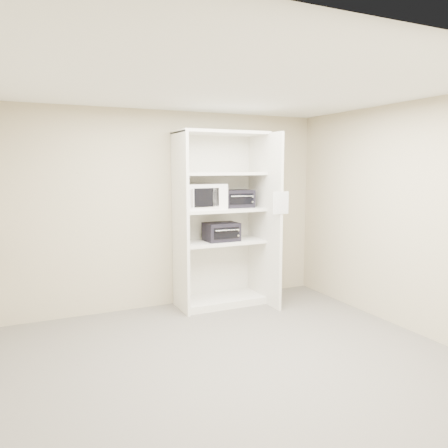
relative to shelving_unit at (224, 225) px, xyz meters
name	(u,v)px	position (x,y,z in m)	size (l,w,h in m)	color
floor	(234,359)	(-0.67, -1.70, -1.13)	(4.50, 4.00, 0.01)	#605B52
ceiling	(235,85)	(-0.67, -1.70, 1.57)	(4.50, 4.00, 0.01)	white
wall_back	(171,210)	(-0.67, 0.30, 0.22)	(4.50, 0.02, 2.70)	tan
wall_front	(391,272)	(-0.67, -3.70, 0.22)	(4.50, 0.02, 2.70)	tan
wall_right	(404,217)	(1.58, -1.70, 0.22)	(0.02, 4.00, 2.70)	tan
shelving_unit	(224,225)	(0.00, 0.00, 0.00)	(1.24, 0.92, 2.42)	white
microwave	(202,196)	(-0.32, 0.02, 0.41)	(0.57, 0.43, 0.34)	white
toaster_oven_upper	(237,199)	(0.22, 0.04, 0.36)	(0.43, 0.32, 0.25)	black
toaster_oven_lower	(221,232)	(-0.06, -0.03, -0.08)	(0.45, 0.34, 0.25)	black
paper_sign	(281,203)	(0.53, -0.63, 0.34)	(0.23, 0.01, 0.29)	white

